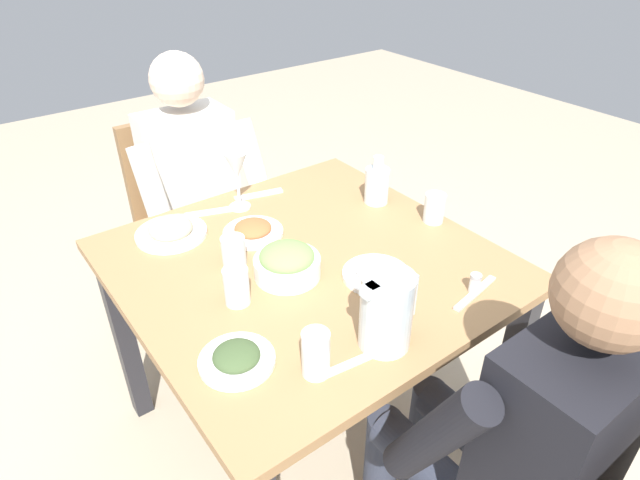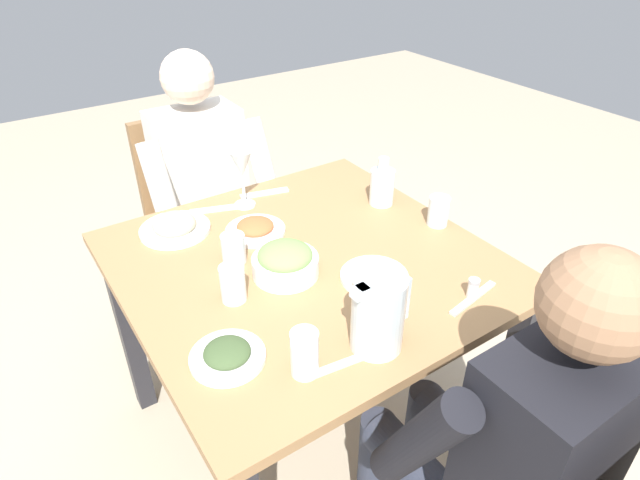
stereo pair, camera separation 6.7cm
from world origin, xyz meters
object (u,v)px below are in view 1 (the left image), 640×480
(plate_beans, at_px, (171,230))
(water_glass_far_left, at_px, (434,208))
(plate_rice_curry, at_px, (253,230))
(water_glass_by_pitcher, at_px, (237,286))
(dining_table, at_px, (307,290))
(plate_yoghurt, at_px, (376,271))
(water_pitcher, at_px, (387,311))
(plate_dolmas, at_px, (237,358))
(wine_glass, at_px, (236,169))
(salt_shaker, at_px, (475,283))
(salad_bowl, at_px, (287,263))
(oil_carafe, at_px, (377,187))
(chair_far, at_px, (186,211))
(diner_near, at_px, (511,430))
(diner_far, at_px, (204,199))
(water_glass_near_right, at_px, (234,251))
(water_glass_center, at_px, (316,354))

(plate_beans, height_order, water_glass_far_left, water_glass_far_left)
(plate_rice_curry, bearing_deg, water_glass_by_pitcher, -127.75)
(dining_table, height_order, plate_yoghurt, plate_yoghurt)
(water_pitcher, distance_m, plate_rice_curry, 0.59)
(plate_dolmas, distance_m, plate_rice_curry, 0.53)
(wine_glass, distance_m, salt_shaker, 0.81)
(salad_bowl, relative_size, salt_shaker, 3.35)
(dining_table, xyz_separation_m, oil_carafe, (0.39, 0.14, 0.17))
(plate_dolmas, distance_m, oil_carafe, 0.83)
(chair_far, distance_m, diner_near, 1.56)
(plate_rice_curry, xyz_separation_m, oil_carafe, (0.44, -0.07, 0.04))
(diner_far, xyz_separation_m, water_glass_near_right, (-0.17, -0.57, 0.14))
(water_pitcher, xyz_separation_m, plate_dolmas, (-0.30, 0.15, -0.08))
(chair_far, height_order, salt_shaker, chair_far)
(dining_table, xyz_separation_m, salt_shaker, (0.27, -0.38, 0.14))
(oil_carafe, bearing_deg, plate_beans, 161.59)
(plate_dolmas, height_order, water_glass_by_pitcher, water_glass_by_pitcher)
(plate_dolmas, bearing_deg, plate_rice_curry, 55.28)
(diner_far, bearing_deg, chair_far, 90.00)
(water_glass_center, bearing_deg, plate_yoghurt, 28.09)
(plate_rice_curry, distance_m, water_glass_by_pitcher, 0.32)
(plate_beans, height_order, oil_carafe, oil_carafe)
(water_pitcher, xyz_separation_m, salt_shaker, (0.32, -0.00, -0.07))
(plate_yoghurt, height_order, water_glass_far_left, water_glass_far_left)
(diner_near, distance_m, plate_dolmas, 0.62)
(chair_far, distance_m, salad_bowl, 0.95)
(plate_rice_curry, bearing_deg, plate_dolmas, -124.72)
(plate_beans, bearing_deg, oil_carafe, -18.41)
(diner_far, distance_m, water_glass_near_right, 0.61)
(wine_glass, relative_size, salt_shaker, 3.63)
(salad_bowl, distance_m, plate_yoghurt, 0.24)
(plate_rice_curry, height_order, water_glass_far_left, water_glass_far_left)
(oil_carafe, bearing_deg, plate_rice_curry, 170.99)
(water_pitcher, xyz_separation_m, plate_rice_curry, (-0.00, 0.59, -0.08))
(salt_shaker, bearing_deg, plate_yoghurt, 128.99)
(salad_bowl, xyz_separation_m, oil_carafe, (0.47, 0.17, 0.01))
(dining_table, xyz_separation_m, water_glass_near_right, (-0.17, 0.10, 0.15))
(dining_table, height_order, wine_glass, wine_glass)
(salad_bowl, bearing_deg, diner_near, -77.24)
(diner_far, bearing_deg, water_pitcher, -92.87)
(plate_beans, bearing_deg, diner_near, -72.86)
(water_pitcher, bearing_deg, diner_near, -69.00)
(chair_far, xyz_separation_m, plate_beans, (-0.26, -0.53, 0.27))
(plate_yoghurt, xyz_separation_m, plate_rice_curry, (-0.16, 0.39, -0.00))
(water_glass_near_right, bearing_deg, salt_shaker, -47.85)
(plate_rice_curry, bearing_deg, water_pitcher, -89.95)
(diner_near, distance_m, water_glass_center, 0.46)
(salad_bowl, bearing_deg, plate_yoghurt, -38.73)
(plate_dolmas, relative_size, plate_yoghurt, 0.93)
(salt_shaker, bearing_deg, water_glass_near_right, 132.15)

